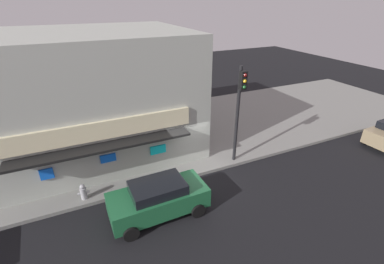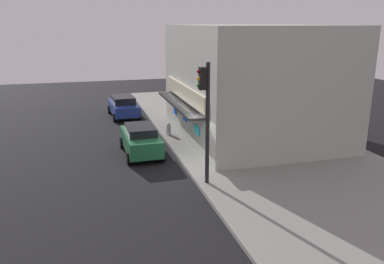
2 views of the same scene
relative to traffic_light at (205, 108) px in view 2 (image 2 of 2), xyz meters
name	(u,v)px [view 2 (image 2 of 2)]	position (x,y,z in m)	size (l,w,h in m)	color
ground_plane	(184,168)	(-2.50, -0.34, -3.63)	(65.60, 65.60, 0.00)	black
sidewalk	(278,157)	(-2.50, 4.98, -3.54)	(43.74, 10.64, 0.18)	gray
corner_building	(251,82)	(-6.90, 5.19, -0.02)	(11.44, 9.47, 6.87)	#ADB2A8
traffic_light	(205,108)	(0.00, 0.00, 0.00)	(0.32, 0.58, 5.41)	black
fire_hydrant	(169,129)	(-8.20, 0.11, -3.08)	(0.53, 0.29, 0.78)	#B2B2B7
trash_can	(186,119)	(-10.38, 1.81, -3.08)	(0.51, 0.51, 0.76)	#2D2D2D
pedestrian	(212,128)	(-5.42, 2.11, -2.44)	(0.52, 0.45, 1.83)	navy
potted_plant_by_doorway	(189,125)	(-8.32, 1.51, -2.95)	(0.63, 0.63, 0.94)	gray
potted_plant_by_window	(223,146)	(-3.01, 1.97, -2.79)	(0.77, 0.77, 1.13)	gray
parked_car_green	(141,139)	(-5.29, -2.11, -2.77)	(4.23, 2.08, 1.65)	#1E6038
parked_car_blue	(124,106)	(-14.86, -2.07, -2.80)	(4.42, 2.31, 1.62)	navy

